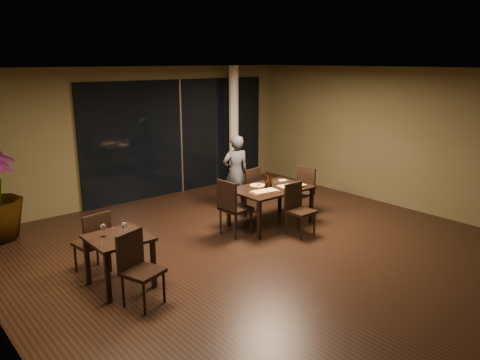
# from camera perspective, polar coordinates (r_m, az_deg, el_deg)

# --- Properties ---
(ground) EXTENTS (8.00, 8.00, 0.00)m
(ground) POSITION_cam_1_polar(r_m,az_deg,el_deg) (8.06, 2.42, -8.47)
(ground) COLOR black
(ground) RESTS_ON ground
(wall_back) EXTENTS (8.00, 0.10, 3.00)m
(wall_back) POSITION_cam_1_polar(r_m,az_deg,el_deg) (10.89, -12.02, 5.49)
(wall_back) COLOR #464025
(wall_back) RESTS_ON ground
(wall_right) EXTENTS (0.10, 8.00, 3.00)m
(wall_right) POSITION_cam_1_polar(r_m,az_deg,el_deg) (10.71, 18.84, 4.89)
(wall_right) COLOR #464025
(wall_right) RESTS_ON ground
(ceiling) EXTENTS (8.00, 8.00, 0.04)m
(ceiling) POSITION_cam_1_polar(r_m,az_deg,el_deg) (7.42, 2.67, 13.53)
(ceiling) COLOR silver
(ceiling) RESTS_ON wall_back
(window_panel) EXTENTS (5.00, 0.06, 2.70)m
(window_panel) POSITION_cam_1_polar(r_m,az_deg,el_deg) (11.33, -7.29, 5.27)
(window_panel) COLOR black
(window_panel) RESTS_ON ground
(column) EXTENTS (0.24, 0.24, 3.00)m
(column) POSITION_cam_1_polar(r_m,az_deg,el_deg) (11.87, -0.77, 6.53)
(column) COLOR silver
(column) RESTS_ON ground
(main_table) EXTENTS (1.50, 1.00, 0.75)m
(main_table) POSITION_cam_1_polar(r_m,az_deg,el_deg) (9.03, 3.76, -1.40)
(main_table) COLOR black
(main_table) RESTS_ON ground
(side_table) EXTENTS (0.80, 0.80, 0.75)m
(side_table) POSITION_cam_1_polar(r_m,az_deg,el_deg) (6.82, -14.55, -7.68)
(side_table) COLOR black
(side_table) RESTS_ON ground
(chair_main_far) EXTENTS (0.53, 0.53, 0.99)m
(chair_main_far) POSITION_cam_1_polar(r_m,az_deg,el_deg) (9.66, 0.99, -1.04)
(chair_main_far) COLOR black
(chair_main_far) RESTS_ON ground
(chair_main_near) EXTENTS (0.45, 0.45, 0.95)m
(chair_main_near) POSITION_cam_1_polar(r_m,az_deg,el_deg) (8.65, 7.01, -3.19)
(chair_main_near) COLOR black
(chair_main_near) RESTS_ON ground
(chair_main_left) EXTENTS (0.52, 0.52, 1.05)m
(chair_main_left) POSITION_cam_1_polar(r_m,az_deg,el_deg) (8.48, -0.98, -3.06)
(chair_main_left) COLOR black
(chair_main_left) RESTS_ON ground
(chair_main_right) EXTENTS (0.50, 0.50, 0.99)m
(chair_main_right) POSITION_cam_1_polar(r_m,az_deg,el_deg) (9.76, 7.59, -1.04)
(chair_main_right) COLOR black
(chair_main_right) RESTS_ON ground
(chair_side_far) EXTENTS (0.50, 0.50, 0.97)m
(chair_side_far) POSITION_cam_1_polar(r_m,az_deg,el_deg) (7.33, -17.34, -6.97)
(chair_side_far) COLOR black
(chair_side_far) RESTS_ON ground
(chair_side_near) EXTENTS (0.57, 0.57, 0.98)m
(chair_side_near) POSITION_cam_1_polar(r_m,az_deg,el_deg) (6.33, -12.39, -10.05)
(chair_side_near) COLOR black
(chair_side_near) RESTS_ON ground
(diner) EXTENTS (0.62, 0.49, 1.61)m
(diner) POSITION_cam_1_polar(r_m,az_deg,el_deg) (9.94, -0.55, 0.89)
(diner) COLOR #2C2F31
(diner) RESTS_ON ground
(pizza_board_left) EXTENTS (0.59, 0.35, 0.01)m
(pizza_board_left) POSITION_cam_1_polar(r_m,az_deg,el_deg) (8.68, 3.03, -1.49)
(pizza_board_left) COLOR #4B2918
(pizza_board_left) RESTS_ON main_table
(pizza_board_right) EXTENTS (0.57, 0.35, 0.01)m
(pizza_board_right) POSITION_cam_1_polar(r_m,az_deg,el_deg) (9.09, 6.30, -0.82)
(pizza_board_right) COLOR #4F3319
(pizza_board_right) RESTS_ON main_table
(oblong_pizza_left) EXTENTS (0.50, 0.29, 0.02)m
(oblong_pizza_left) POSITION_cam_1_polar(r_m,az_deg,el_deg) (8.67, 3.03, -1.39)
(oblong_pizza_left) COLOR #691109
(oblong_pizza_left) RESTS_ON pizza_board_left
(oblong_pizza_right) EXTENTS (0.55, 0.32, 0.02)m
(oblong_pizza_right) POSITION_cam_1_polar(r_m,az_deg,el_deg) (9.08, 6.30, -0.72)
(oblong_pizza_right) COLOR maroon
(oblong_pizza_right) RESTS_ON pizza_board_right
(round_pizza) EXTENTS (0.29, 0.29, 0.01)m
(round_pizza) POSITION_cam_1_polar(r_m,az_deg,el_deg) (9.12, 2.16, -0.69)
(round_pizza) COLOR #C04015
(round_pizza) RESTS_ON main_table
(bottle_a) EXTENTS (0.07, 0.07, 0.31)m
(bottle_a) POSITION_cam_1_polar(r_m,az_deg,el_deg) (9.00, 3.24, 0.08)
(bottle_a) COLOR black
(bottle_a) RESTS_ON main_table
(bottle_b) EXTENTS (0.06, 0.06, 0.26)m
(bottle_b) POSITION_cam_1_polar(r_m,az_deg,el_deg) (9.06, 3.78, -0.01)
(bottle_b) COLOR black
(bottle_b) RESTS_ON main_table
(bottle_c) EXTENTS (0.07, 0.07, 0.32)m
(bottle_c) POSITION_cam_1_polar(r_m,az_deg,el_deg) (9.03, 3.32, 0.14)
(bottle_c) COLOR black
(bottle_c) RESTS_ON main_table
(tumbler_left) EXTENTS (0.08, 0.08, 0.10)m
(tumbler_left) POSITION_cam_1_polar(r_m,az_deg,el_deg) (8.85, 2.35, -0.90)
(tumbler_left) COLOR white
(tumbler_left) RESTS_ON main_table
(tumbler_right) EXTENTS (0.07, 0.07, 0.09)m
(tumbler_right) POSITION_cam_1_polar(r_m,az_deg,el_deg) (9.21, 4.41, -0.33)
(tumbler_right) COLOR white
(tumbler_right) RESTS_ON main_table
(napkin_near) EXTENTS (0.20, 0.14, 0.01)m
(napkin_near) POSITION_cam_1_polar(r_m,az_deg,el_deg) (9.30, 6.93, -0.48)
(napkin_near) COLOR silver
(napkin_near) RESTS_ON main_table
(napkin_far) EXTENTS (0.20, 0.15, 0.01)m
(napkin_far) POSITION_cam_1_polar(r_m,az_deg,el_deg) (9.56, 5.26, -0.03)
(napkin_far) COLOR white
(napkin_far) RESTS_ON main_table
(wine_glass_a) EXTENTS (0.08, 0.08, 0.18)m
(wine_glass_a) POSITION_cam_1_polar(r_m,az_deg,el_deg) (6.79, -16.29, -5.93)
(wine_glass_a) COLOR white
(wine_glass_a) RESTS_ON side_table
(wine_glass_b) EXTENTS (0.08, 0.08, 0.17)m
(wine_glass_b) POSITION_cam_1_polar(r_m,az_deg,el_deg) (6.78, -13.89, -5.82)
(wine_glass_b) COLOR white
(wine_glass_b) RESTS_ON side_table
(side_napkin) EXTENTS (0.19, 0.12, 0.01)m
(side_napkin) POSITION_cam_1_polar(r_m,az_deg,el_deg) (6.62, -13.39, -7.03)
(side_napkin) COLOR white
(side_napkin) RESTS_ON side_table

